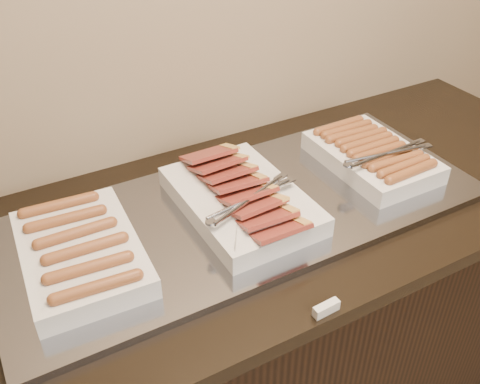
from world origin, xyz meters
name	(u,v)px	position (x,y,z in m)	size (l,w,h in m)	color
counter	(248,331)	(0.00, 2.13, 0.45)	(2.06, 0.76, 0.90)	black
warming_tray	(244,210)	(-0.02, 2.13, 0.91)	(1.20, 0.50, 0.02)	gray
dish_left	(80,251)	(-0.42, 2.13, 0.95)	(0.26, 0.37, 0.07)	silver
dish_center	(241,198)	(-0.03, 2.13, 0.95)	(0.28, 0.41, 0.09)	silver
dish_right	(373,155)	(0.38, 2.13, 0.95)	(0.26, 0.34, 0.08)	silver
label_holder	(326,308)	(-0.03, 1.77, 0.91)	(0.06, 0.02, 0.02)	silver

